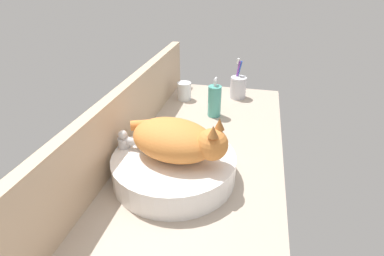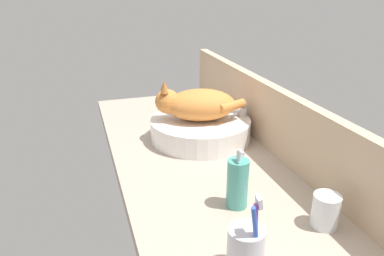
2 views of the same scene
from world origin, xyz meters
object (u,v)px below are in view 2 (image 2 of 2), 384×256
at_px(cat, 197,104).
at_px(water_glass, 325,212).
at_px(sink_basin, 200,129).
at_px(soap_dispenser, 236,183).
at_px(faucet, 239,117).
at_px(toothbrush_cup, 246,250).

distance_m(cat, water_glass, 0.61).
xyz_separation_m(sink_basin, water_glass, (0.59, 0.12, -0.00)).
relative_size(soap_dispenser, water_glass, 1.97).
xyz_separation_m(faucet, toothbrush_cup, (0.66, -0.28, -0.02)).
height_order(cat, faucet, cat).
bearing_deg(cat, faucet, 85.65).
distance_m(sink_basin, water_glass, 0.60).
bearing_deg(faucet, cat, -94.35).
height_order(sink_basin, cat, cat).
distance_m(faucet, water_glass, 0.58).
relative_size(sink_basin, toothbrush_cup, 1.96).
height_order(soap_dispenser, water_glass, soap_dispenser).
bearing_deg(sink_basin, water_glass, 11.19).
bearing_deg(toothbrush_cup, soap_dispenser, 161.28).
height_order(toothbrush_cup, water_glass, toothbrush_cup).
bearing_deg(sink_basin, cat, -99.59).
bearing_deg(soap_dispenser, faucet, 154.85).
height_order(sink_basin, toothbrush_cup, toothbrush_cup).
height_order(sink_basin, water_glass, water_glass).
distance_m(cat, faucet, 0.17).
relative_size(cat, toothbrush_cup, 1.67).
relative_size(faucet, toothbrush_cup, 0.73).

